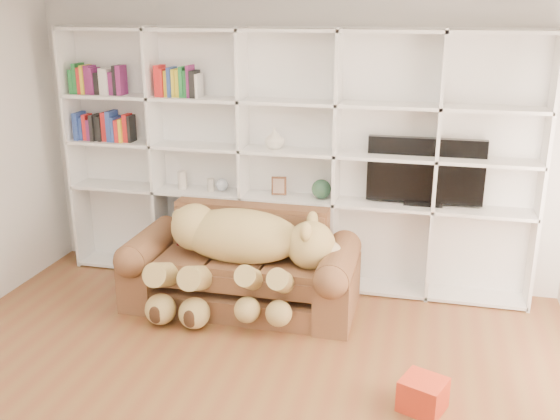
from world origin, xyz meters
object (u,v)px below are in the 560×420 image
(gift_box, at_px, (423,395))
(tv, at_px, (425,172))
(teddy_bear, at_px, (238,249))
(sofa, at_px, (242,271))

(gift_box, bearing_deg, tv, 92.99)
(teddy_bear, relative_size, gift_box, 5.75)
(teddy_bear, bearing_deg, gift_box, -24.82)
(sofa, bearing_deg, gift_box, -36.80)
(teddy_bear, bearing_deg, tv, 36.74)
(teddy_bear, xyz_separation_m, tv, (1.50, 0.81, 0.56))
(teddy_bear, distance_m, gift_box, 1.97)
(tv, bearing_deg, sofa, -157.05)
(sofa, height_order, tv, tv)
(gift_box, relative_size, tv, 0.27)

